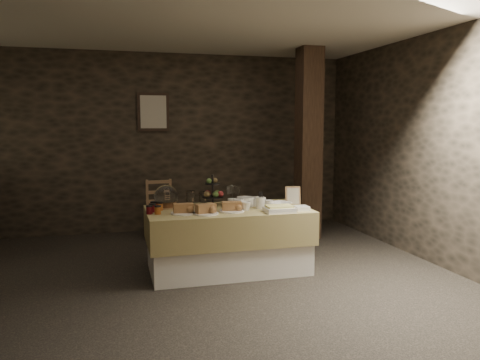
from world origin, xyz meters
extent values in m
cube|color=black|center=(0.00, 0.00, 0.00)|extent=(5.50, 5.00, 0.01)
cube|color=black|center=(0.00, 2.50, 1.30)|extent=(5.50, 0.02, 2.60)
cube|color=black|center=(0.00, -2.50, 1.30)|extent=(5.50, 0.02, 2.60)
cube|color=black|center=(2.75, 0.00, 1.30)|extent=(0.02, 5.00, 2.60)
cube|color=beige|center=(0.00, 0.00, 2.60)|extent=(5.50, 5.00, 0.01)
cube|color=silver|center=(0.44, 0.34, 0.32)|extent=(1.65, 0.85, 0.64)
cube|color=#93804D|center=(0.44, 0.34, 0.50)|extent=(1.71, 0.91, 0.35)
cube|color=olive|center=(-0.12, 1.94, 0.20)|extent=(0.39, 0.37, 0.04)
cube|color=olive|center=(-0.12, 2.10, 0.63)|extent=(0.36, 0.04, 0.36)
cube|color=black|center=(1.86, 1.50, 1.30)|extent=(0.30, 0.30, 2.60)
cube|color=#2F2018|center=(-0.15, 2.47, 1.75)|extent=(0.45, 0.03, 0.55)
cube|color=beige|center=(-0.15, 2.45, 1.75)|extent=(0.37, 0.01, 0.47)
cylinder|color=white|center=(0.66, 0.45, 0.73)|extent=(0.19, 0.19, 0.10)
cylinder|color=white|center=(0.81, 0.47, 0.72)|extent=(0.20, 0.20, 0.08)
cylinder|color=white|center=(0.78, 0.27, 0.74)|extent=(0.10, 0.10, 0.12)
imported|color=white|center=(0.56, 0.35, 0.73)|extent=(0.14, 0.14, 0.10)
imported|color=white|center=(0.59, 0.18, 0.73)|extent=(0.12, 0.12, 0.10)
cylinder|color=white|center=(0.50, 0.41, 0.73)|extent=(0.09, 0.09, 0.09)
cylinder|color=white|center=(0.87, 0.24, 0.72)|extent=(0.08, 0.08, 0.09)
imported|color=white|center=(1.01, 0.28, 0.71)|extent=(0.30, 0.30, 0.06)
cylinder|color=olive|center=(-0.19, 0.58, 0.68)|extent=(0.26, 0.26, 0.01)
cylinder|color=#543C1B|center=(-0.19, 0.58, 0.73)|extent=(0.22, 0.22, 0.07)
sphere|color=white|center=(-0.19, 0.58, 0.80)|extent=(0.26, 0.26, 0.26)
cylinder|color=black|center=(0.33, 0.62, 0.85)|extent=(0.02, 0.02, 0.34)
cylinder|color=black|center=(0.33, 0.62, 0.77)|extent=(0.24, 0.24, 0.01)
cylinder|color=black|center=(0.33, 0.62, 0.92)|extent=(0.17, 0.17, 0.01)
sphere|color=#578139|center=(0.39, 0.65, 0.80)|extent=(0.07, 0.07, 0.07)
sphere|color=maroon|center=(0.28, 0.66, 0.80)|extent=(0.07, 0.07, 0.07)
sphere|color=#578139|center=(0.35, 0.56, 0.80)|extent=(0.07, 0.07, 0.07)
sphere|color=brown|center=(0.26, 0.59, 0.80)|extent=(0.07, 0.07, 0.07)
sphere|color=maroon|center=(0.41, 0.58, 0.80)|extent=(0.07, 0.07, 0.07)
cylinder|color=white|center=(-0.06, 0.18, 0.69)|extent=(0.26, 0.26, 0.01)
cube|color=brown|center=(-0.06, 0.18, 0.74)|extent=(0.20, 0.10, 0.09)
cylinder|color=white|center=(0.15, 0.10, 0.69)|extent=(0.26, 0.26, 0.01)
cube|color=brown|center=(0.15, 0.10, 0.74)|extent=(0.22, 0.14, 0.09)
cylinder|color=white|center=(0.44, 0.17, 0.69)|extent=(0.26, 0.26, 0.01)
cube|color=brown|center=(0.44, 0.17, 0.74)|extent=(0.21, 0.12, 0.09)
cylinder|color=#5F0F15|center=(-0.35, 0.36, 0.72)|extent=(0.06, 0.06, 0.07)
cylinder|color=#B56023|center=(-0.31, 0.23, 0.72)|extent=(0.06, 0.06, 0.07)
cylinder|color=#5F0F15|center=(-0.39, 0.26, 0.72)|extent=(0.06, 0.06, 0.07)
cylinder|color=#B56023|center=(-0.27, 0.43, 0.72)|extent=(0.06, 0.06, 0.07)
cylinder|color=#5F0F15|center=(-0.33, 0.49, 0.72)|extent=(0.06, 0.06, 0.07)
cube|color=white|center=(0.90, 0.02, 0.70)|extent=(0.30, 0.22, 0.05)
cube|color=#F5ED86|center=(0.90, 0.02, 0.74)|extent=(0.26, 0.18, 0.02)
cube|color=white|center=(1.16, 0.05, 0.70)|extent=(0.14, 0.14, 0.04)
cube|color=olive|center=(1.22, 0.44, 0.77)|extent=(0.18, 0.11, 0.22)
cylinder|color=white|center=(0.09, 0.67, 0.76)|extent=(0.10, 0.10, 0.16)
cylinder|color=white|center=(0.24, 0.70, 0.75)|extent=(0.09, 0.09, 0.14)
camera|label=1|loc=(-0.73, -4.45, 1.58)|focal=35.00mm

